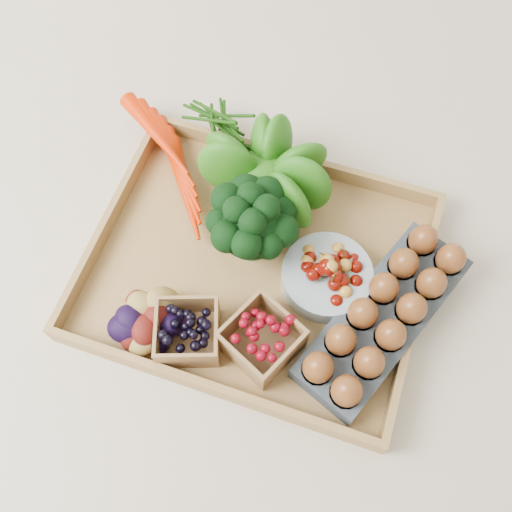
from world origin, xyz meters
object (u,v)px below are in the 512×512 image
(tray, at_px, (256,269))
(egg_carton, at_px, (383,318))
(broccoli, at_px, (252,234))
(cherry_bowl, at_px, (326,277))

(tray, relative_size, egg_carton, 1.64)
(broccoli, bearing_deg, cherry_bowl, -7.51)
(broccoli, bearing_deg, tray, -59.89)
(broccoli, xyz_separation_m, egg_carton, (0.24, -0.06, -0.04))
(cherry_bowl, distance_m, egg_carton, 0.11)
(cherry_bowl, bearing_deg, egg_carton, -20.57)
(tray, distance_m, cherry_bowl, 0.12)
(broccoli, bearing_deg, egg_carton, -13.38)
(cherry_bowl, xyz_separation_m, egg_carton, (0.11, -0.04, -0.00))
(tray, distance_m, broccoli, 0.07)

